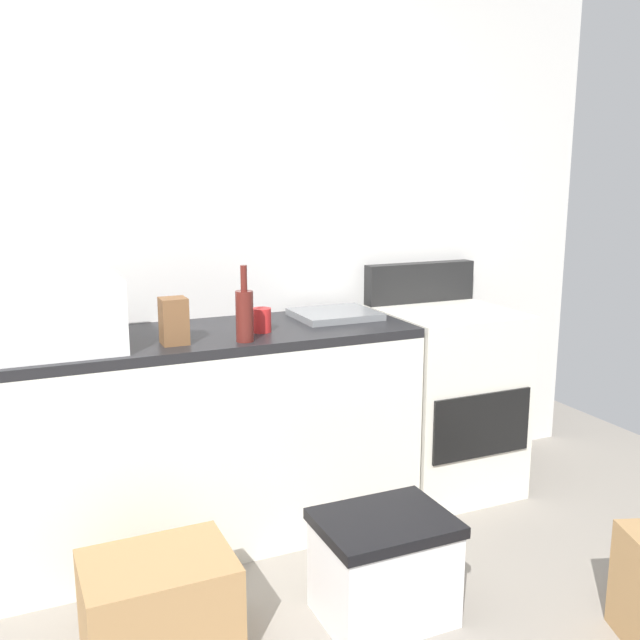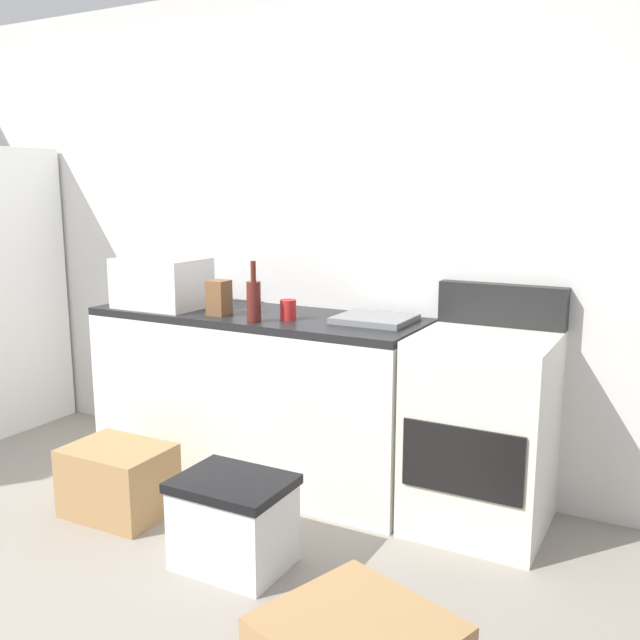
% 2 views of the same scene
% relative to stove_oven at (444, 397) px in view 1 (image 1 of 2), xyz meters
% --- Properties ---
extents(wall_back, '(5.00, 0.10, 2.60)m').
position_rel_stove_oven_xyz_m(wall_back, '(-1.52, 0.34, 0.83)').
color(wall_back, silver).
rests_on(wall_back, ground_plane).
extents(kitchen_counter, '(1.80, 0.60, 0.90)m').
position_rel_stove_oven_xyz_m(kitchen_counter, '(-1.22, -0.01, -0.02)').
color(kitchen_counter, silver).
rests_on(kitchen_counter, ground_plane).
extents(stove_oven, '(0.60, 0.61, 1.10)m').
position_rel_stove_oven_xyz_m(stove_oven, '(0.00, 0.00, 0.00)').
color(stove_oven, silver).
rests_on(stove_oven, ground_plane).
extents(microwave, '(0.46, 0.34, 0.27)m').
position_rel_stove_oven_xyz_m(microwave, '(-1.77, -0.10, 0.57)').
color(microwave, white).
rests_on(microwave, kitchen_counter).
extents(sink_basin, '(0.36, 0.32, 0.03)m').
position_rel_stove_oven_xyz_m(sink_basin, '(-0.57, 0.06, 0.45)').
color(sink_basin, slate).
rests_on(sink_basin, kitchen_counter).
extents(wine_bottle, '(0.07, 0.07, 0.30)m').
position_rel_stove_oven_xyz_m(wine_bottle, '(-1.09, -0.22, 0.54)').
color(wine_bottle, '#591E19').
rests_on(wine_bottle, kitchen_counter).
extents(coffee_mug, '(0.08, 0.08, 0.10)m').
position_rel_stove_oven_xyz_m(coffee_mug, '(-0.97, -0.09, 0.48)').
color(coffee_mug, red).
rests_on(coffee_mug, kitchen_counter).
extents(knife_block, '(0.10, 0.10, 0.18)m').
position_rel_stove_oven_xyz_m(knife_block, '(-1.35, -0.15, 0.52)').
color(knife_block, brown).
rests_on(knife_block, kitchen_counter).
extents(cardboard_box_large, '(0.48, 0.36, 0.33)m').
position_rel_stove_oven_xyz_m(cardboard_box_large, '(-1.56, -0.71, -0.30)').
color(cardboard_box_large, '#A37A4C').
rests_on(cardboard_box_large, ground_plane).
extents(storage_bin, '(0.46, 0.36, 0.38)m').
position_rel_stove_oven_xyz_m(storage_bin, '(-0.80, -0.84, -0.27)').
color(storage_bin, silver).
rests_on(storage_bin, ground_plane).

